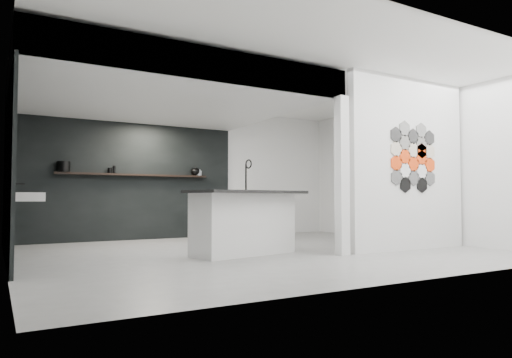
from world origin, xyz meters
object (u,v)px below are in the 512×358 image
Objects in this scene: stockpot at (63,167)px; kettle at (195,172)px; glass_vase at (198,173)px; wall_basin at (27,197)px; partition_panel at (408,164)px; glass_bowl at (198,173)px; utensil_cup at (110,171)px; bottle_dark at (114,170)px; kitchen_island at (244,222)px.

stockpot reaches higher than kettle.
wall_basin is at bearing -148.65° from glass_vase.
wall_basin is (-5.46, 1.80, -0.55)m from partition_panel.
stockpot is 1.20× the size of kettle.
glass_vase is (-2.08, 3.87, -0.02)m from partition_panel.
utensil_cup is (-1.85, 0.00, 0.00)m from glass_bowl.
partition_panel is 6.13m from stockpot.
glass_bowl is at bearing 0.00° from utensil_cup.
bottle_dark reaches higher than glass_bowl.
wall_basin is 0.31× the size of kitchen_island.
kettle is 1.92× the size of utensil_cup.
partition_panel reaches higher than kettle.
kitchen_island is (-2.65, 0.75, -0.91)m from partition_panel.
glass_bowl is 0.01m from glass_vase.
glass_vase is (3.39, 2.07, 0.53)m from wall_basin.
wall_basin is 2.25m from stockpot.
glass_bowl is (2.69, 0.00, -0.05)m from stockpot.
stockpot is at bearing 71.20° from wall_basin.
partition_panel reaches higher than bottle_dark.
glass_vase is at bearing 0.00° from utensil_cup.
bottle_dark is at bearing 51.90° from wall_basin.
glass_vase is 1.25× the size of utensil_cup.
utensil_cup is at bearing 0.00° from stockpot.
bottle_dark is at bearing 180.00° from glass_vase.
kettle is at bearing 0.00° from stockpot.
partition_panel reaches higher than utensil_cup.
kettle reaches higher than kitchen_island.
partition_panel is 1.47× the size of kitchen_island.
bottle_dark is at bearing 99.66° from kitchen_island.
partition_panel is 5.45m from bottle_dark.
partition_panel is at bearing -44.55° from utensil_cup.
utensil_cup is at bearing 165.70° from kettle.
kettle is (3.32, 2.07, 0.55)m from wall_basin.
glass_vase is at bearing 0.00° from stockpot.
glass_bowl is (0.07, 0.00, -0.03)m from kettle.
utensil_cup is at bearing 135.45° from partition_panel.
partition_panel is 14.11× the size of kettle.
kitchen_island is at bearing -100.42° from glass_vase.
kettle is 1.40× the size of glass_bowl.
glass_bowl is 0.97× the size of bottle_dark.
kitchen_island is at bearing -55.87° from stockpot.
glass_vase is 1.85m from utensil_cup.
bottle_dark reaches higher than kitchen_island.
kettle is at bearing 119.06° from partition_panel.
bottle_dark is at bearing 0.00° from utensil_cup.
partition_panel is 4.42m from kettle.
partition_panel is at bearing -18.23° from wall_basin.
kettle is at bearing 180.00° from glass_vase.
wall_basin is at bearing -128.10° from bottle_dark.
kitchen_island is 3.48m from utensil_cup.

